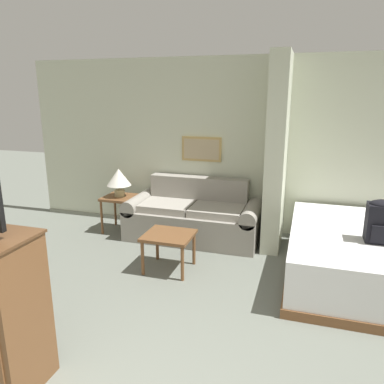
{
  "coord_description": "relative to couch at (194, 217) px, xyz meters",
  "views": [
    {
      "loc": [
        1.06,
        -1.22,
        2.09
      ],
      "look_at": [
        -0.1,
        2.52,
        1.05
      ],
      "focal_mm": 35.0,
      "sensor_mm": 36.0,
      "label": 1
    }
  ],
  "objects": [
    {
      "name": "wall_partition_pillar",
      "position": [
        1.14,
        0.05,
        0.98
      ],
      "size": [
        0.24,
        0.74,
        2.6
      ],
      "color": "beige",
      "rests_on": "ground_plane"
    },
    {
      "name": "bed",
      "position": [
        2.16,
        -0.67,
        -0.02
      ],
      "size": [
        1.53,
        2.11,
        0.58
      ],
      "color": "brown",
      "rests_on": "ground_plane"
    },
    {
      "name": "wall_back",
      "position": [
        0.47,
        0.48,
        0.97
      ],
      "size": [
        6.64,
        0.16,
        2.6
      ],
      "color": "beige",
      "rests_on": "ground_plane"
    },
    {
      "name": "side_table",
      "position": [
        -1.16,
        -0.06,
        0.15
      ],
      "size": [
        0.48,
        0.48,
        0.56
      ],
      "color": "brown",
      "rests_on": "ground_plane"
    },
    {
      "name": "couch",
      "position": [
        0.0,
        0.0,
        0.0
      ],
      "size": [
        1.94,
        0.84,
        0.86
      ],
      "color": "gray",
      "rests_on": "ground_plane"
    },
    {
      "name": "table_lamp",
      "position": [
        -1.16,
        -0.06,
        0.52
      ],
      "size": [
        0.37,
        0.37,
        0.43
      ],
      "color": "tan",
      "rests_on": "side_table"
    },
    {
      "name": "backpack",
      "position": [
        2.34,
        -0.93,
        0.5
      ],
      "size": [
        0.34,
        0.25,
        0.45
      ],
      "color": "black",
      "rests_on": "bed"
    },
    {
      "name": "coffee_table",
      "position": [
        0.02,
        -1.08,
        0.07
      ],
      "size": [
        0.57,
        0.53,
        0.46
      ],
      "color": "brown",
      "rests_on": "ground_plane"
    }
  ]
}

